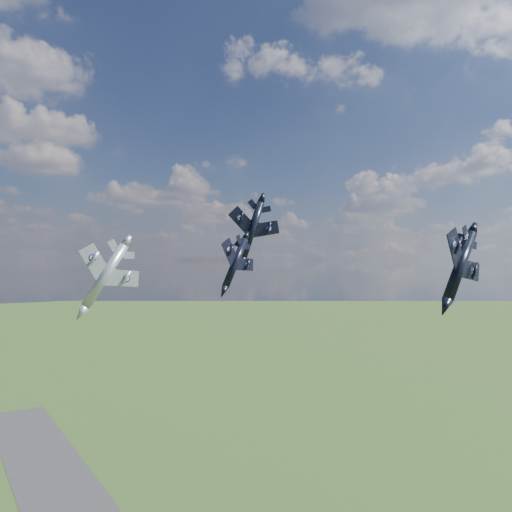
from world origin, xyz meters
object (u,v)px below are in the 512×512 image
jet_lead_navy (235,263)px  jet_right_navy (460,266)px  jet_left_silver (105,276)px  jet_high_navy (252,230)px

jet_lead_navy → jet_right_navy: (15.42, -30.78, -0.32)m
jet_left_silver → jet_lead_navy: bearing=-1.8°
jet_lead_navy → jet_high_navy: 18.97m
jet_high_navy → jet_right_navy: bearing=-67.1°
jet_high_navy → jet_left_silver: 34.92m
jet_right_navy → jet_left_silver: (-35.87, 33.66, -1.53)m
jet_lead_navy → jet_left_silver: size_ratio=0.86×
jet_lead_navy → jet_right_navy: size_ratio=0.85×
jet_left_silver → jet_high_navy: bearing=24.2°
jet_high_navy → jet_lead_navy: bearing=-113.3°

